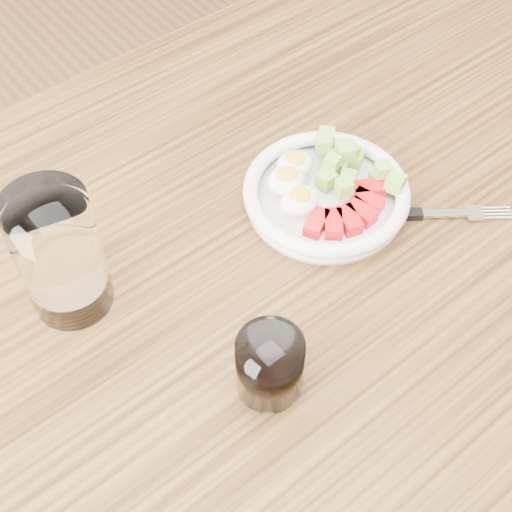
{
  "coord_description": "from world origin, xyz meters",
  "views": [
    {
      "loc": [
        -0.31,
        -0.37,
        1.43
      ],
      "look_at": [
        -0.01,
        0.01,
        0.8
      ],
      "focal_mm": 50.0,
      "sensor_mm": 36.0,
      "label": 1
    }
  ],
  "objects": [
    {
      "name": "dining_table",
      "position": [
        0.0,
        0.0,
        0.67
      ],
      "size": [
        1.5,
        0.9,
        0.77
      ],
      "color": "brown",
      "rests_on": "ground"
    },
    {
      "name": "ground",
      "position": [
        0.0,
        0.0,
        0.0
      ],
      "size": [
        4.0,
        4.0,
        0.0
      ],
      "primitive_type": "plane",
      "color": "brown",
      "rests_on": "ground"
    },
    {
      "name": "fork",
      "position": [
        0.18,
        -0.04,
        0.77
      ],
      "size": [
        0.18,
        0.14,
        0.01
      ],
      "color": "black",
      "rests_on": "dining_table"
    },
    {
      "name": "coffee_glass",
      "position": [
        -0.09,
        -0.11,
        0.81
      ],
      "size": [
        0.07,
        0.07,
        0.08
      ],
      "color": "white",
      "rests_on": "dining_table"
    },
    {
      "name": "water_glass",
      "position": [
        -0.19,
        0.11,
        0.85
      ],
      "size": [
        0.09,
        0.09,
        0.16
      ],
      "primitive_type": "cylinder",
      "color": "white",
      "rests_on": "dining_table"
    },
    {
      "name": "bowl",
      "position": [
        0.12,
        0.04,
        0.79
      ],
      "size": [
        0.21,
        0.21,
        0.05
      ],
      "color": "white",
      "rests_on": "dining_table"
    }
  ]
}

